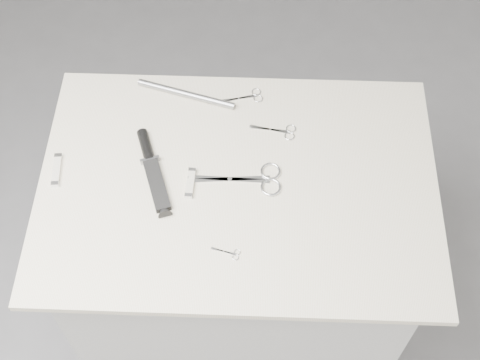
{
  "coord_description": "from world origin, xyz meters",
  "views": [
    {
      "loc": [
        0.04,
        -0.91,
        2.32
      ],
      "look_at": [
        0.0,
        0.01,
        0.92
      ],
      "focal_mm": 50.0,
      "sensor_mm": 36.0,
      "label": 1
    }
  ],
  "objects_px": {
    "embroidery_scissors_a": "(281,131)",
    "plinth": "(238,266)",
    "large_shears": "(256,179)",
    "metal_rail": "(186,94)",
    "pocket_knife_b": "(190,183)",
    "tiny_scissors": "(229,253)",
    "sheathed_knife": "(152,166)",
    "embroidery_scissors_b": "(249,97)",
    "pocket_knife_a": "(57,170)"
  },
  "relations": [
    {
      "from": "large_shears",
      "to": "embroidery_scissors_a",
      "type": "height_order",
      "value": "large_shears"
    },
    {
      "from": "sheathed_knife",
      "to": "pocket_knife_a",
      "type": "distance_m",
      "value": 0.24
    },
    {
      "from": "tiny_scissors",
      "to": "metal_rail",
      "type": "xyz_separation_m",
      "value": [
        -0.14,
        0.47,
        0.01
      ]
    },
    {
      "from": "embroidery_scissors_b",
      "to": "sheathed_knife",
      "type": "relative_size",
      "value": 0.47
    },
    {
      "from": "pocket_knife_b",
      "to": "large_shears",
      "type": "bearing_deg",
      "value": -80.73
    },
    {
      "from": "metal_rail",
      "to": "plinth",
      "type": "bearing_deg",
      "value": -61.24
    },
    {
      "from": "plinth",
      "to": "sheathed_knife",
      "type": "bearing_deg",
      "value": 170.81
    },
    {
      "from": "large_shears",
      "to": "sheathed_knife",
      "type": "height_order",
      "value": "sheathed_knife"
    },
    {
      "from": "pocket_knife_b",
      "to": "tiny_scissors",
      "type": "bearing_deg",
      "value": -147.99
    },
    {
      "from": "embroidery_scissors_b",
      "to": "pocket_knife_b",
      "type": "bearing_deg",
      "value": -130.05
    },
    {
      "from": "plinth",
      "to": "embroidery_scissors_a",
      "type": "bearing_deg",
      "value": 56.87
    },
    {
      "from": "large_shears",
      "to": "embroidery_scissors_a",
      "type": "relative_size",
      "value": 1.89
    },
    {
      "from": "pocket_knife_a",
      "to": "metal_rail",
      "type": "height_order",
      "value": "metal_rail"
    },
    {
      "from": "plinth",
      "to": "pocket_knife_b",
      "type": "bearing_deg",
      "value": -176.03
    },
    {
      "from": "large_shears",
      "to": "pocket_knife_a",
      "type": "bearing_deg",
      "value": 177.58
    },
    {
      "from": "sheathed_knife",
      "to": "pocket_knife_b",
      "type": "relative_size",
      "value": 2.87
    },
    {
      "from": "tiny_scissors",
      "to": "pocket_knife_a",
      "type": "height_order",
      "value": "pocket_knife_a"
    },
    {
      "from": "large_shears",
      "to": "pocket_knife_b",
      "type": "height_order",
      "value": "pocket_knife_b"
    },
    {
      "from": "embroidery_scissors_a",
      "to": "sheathed_knife",
      "type": "bearing_deg",
      "value": -149.71
    },
    {
      "from": "plinth",
      "to": "metal_rail",
      "type": "height_order",
      "value": "metal_rail"
    },
    {
      "from": "embroidery_scissors_a",
      "to": "metal_rail",
      "type": "distance_m",
      "value": 0.28
    },
    {
      "from": "embroidery_scissors_b",
      "to": "metal_rail",
      "type": "xyz_separation_m",
      "value": [
        -0.17,
        -0.0,
        0.01
      ]
    },
    {
      "from": "pocket_knife_a",
      "to": "metal_rail",
      "type": "distance_m",
      "value": 0.4
    },
    {
      "from": "large_shears",
      "to": "pocket_knife_b",
      "type": "xyz_separation_m",
      "value": [
        -0.16,
        -0.02,
        0.0
      ]
    },
    {
      "from": "sheathed_knife",
      "to": "pocket_knife_a",
      "type": "bearing_deg",
      "value": 75.04
    },
    {
      "from": "embroidery_scissors_a",
      "to": "sheathed_knife",
      "type": "distance_m",
      "value": 0.35
    },
    {
      "from": "tiny_scissors",
      "to": "metal_rail",
      "type": "relative_size",
      "value": 0.25
    },
    {
      "from": "plinth",
      "to": "embroidery_scissors_b",
      "type": "height_order",
      "value": "embroidery_scissors_b"
    },
    {
      "from": "pocket_knife_b",
      "to": "pocket_knife_a",
      "type": "bearing_deg",
      "value": 88.16
    },
    {
      "from": "embroidery_scissors_b",
      "to": "sheathed_knife",
      "type": "height_order",
      "value": "sheathed_knife"
    },
    {
      "from": "embroidery_scissors_a",
      "to": "tiny_scissors",
      "type": "relative_size",
      "value": 1.73
    },
    {
      "from": "sheathed_knife",
      "to": "pocket_knife_a",
      "type": "height_order",
      "value": "sheathed_knife"
    },
    {
      "from": "embroidery_scissors_b",
      "to": "sheathed_knife",
      "type": "xyz_separation_m",
      "value": [
        -0.24,
        -0.24,
        0.01
      ]
    },
    {
      "from": "plinth",
      "to": "pocket_knife_b",
      "type": "distance_m",
      "value": 0.49
    },
    {
      "from": "embroidery_scissors_a",
      "to": "plinth",
      "type": "bearing_deg",
      "value": -114.43
    },
    {
      "from": "embroidery_scissors_b",
      "to": "metal_rail",
      "type": "bearing_deg",
      "value": 166.41
    },
    {
      "from": "plinth",
      "to": "tiny_scissors",
      "type": "height_order",
      "value": "tiny_scissors"
    },
    {
      "from": "large_shears",
      "to": "metal_rail",
      "type": "xyz_separation_m",
      "value": [
        -0.2,
        0.27,
        0.01
      ]
    },
    {
      "from": "embroidery_scissors_b",
      "to": "pocket_knife_b",
      "type": "height_order",
      "value": "pocket_knife_b"
    },
    {
      "from": "plinth",
      "to": "embroidery_scissors_a",
      "type": "height_order",
      "value": "embroidery_scissors_a"
    },
    {
      "from": "embroidery_scissors_a",
      "to": "pocket_knife_a",
      "type": "height_order",
      "value": "pocket_knife_a"
    },
    {
      "from": "pocket_knife_a",
      "to": "pocket_knife_b",
      "type": "height_order",
      "value": "same"
    },
    {
      "from": "pocket_knife_a",
      "to": "plinth",
      "type": "bearing_deg",
      "value": -97.18
    },
    {
      "from": "large_shears",
      "to": "pocket_knife_a",
      "type": "distance_m",
      "value": 0.5
    },
    {
      "from": "tiny_scissors",
      "to": "sheathed_knife",
      "type": "relative_size",
      "value": 0.28
    },
    {
      "from": "embroidery_scissors_a",
      "to": "pocket_knife_b",
      "type": "xyz_separation_m",
      "value": [
        -0.23,
        -0.17,
        0.0
      ]
    },
    {
      "from": "embroidery_scissors_a",
      "to": "metal_rail",
      "type": "bearing_deg",
      "value": 165.36
    },
    {
      "from": "large_shears",
      "to": "pocket_knife_a",
      "type": "height_order",
      "value": "pocket_knife_a"
    },
    {
      "from": "large_shears",
      "to": "metal_rail",
      "type": "distance_m",
      "value": 0.33
    },
    {
      "from": "large_shears",
      "to": "metal_rail",
      "type": "bearing_deg",
      "value": 124.94
    }
  ]
}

